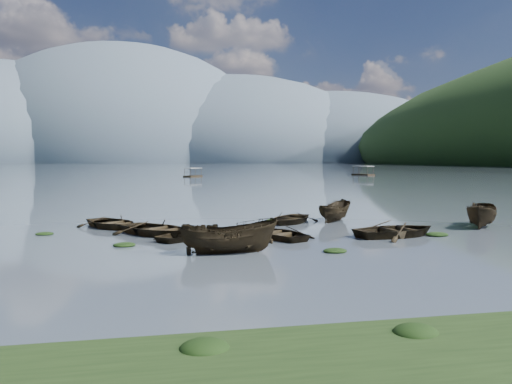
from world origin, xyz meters
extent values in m
plane|color=#49525B|center=(0.00, 0.00, 0.00)|extent=(2400.00, 2400.00, 0.00)
cube|color=black|center=(0.00, -14.00, 0.00)|extent=(60.00, 6.00, 0.50)
ellipsoid|color=#475666|center=(-260.00, 900.00, 0.00)|extent=(520.00, 520.00, 280.00)
ellipsoid|color=#475666|center=(-60.00, 900.00, 0.00)|extent=(520.00, 520.00, 340.00)
ellipsoid|color=#475666|center=(140.00, 900.00, 0.00)|extent=(520.00, 520.00, 260.00)
ellipsoid|color=#475666|center=(320.00, 900.00, 0.00)|extent=(520.00, 520.00, 220.00)
imported|color=black|center=(-7.01, 6.27, 0.00)|extent=(5.99, 6.22, 1.05)
imported|color=black|center=(-5.24, 4.39, 0.00)|extent=(4.84, 4.75, 0.82)
imported|color=black|center=(-3.69, -0.15, 0.00)|extent=(4.61, 1.85, 1.76)
imported|color=black|center=(-0.45, 3.83, 0.00)|extent=(4.45, 5.10, 0.88)
imported|color=black|center=(6.27, 3.06, 0.00)|extent=(5.78, 4.67, 1.06)
imported|color=black|center=(13.41, 5.51, 0.00)|extent=(4.31, 4.55, 1.76)
imported|color=black|center=(-9.71, 9.87, 0.00)|extent=(5.36, 5.79, 0.98)
imported|color=black|center=(1.97, 10.05, 0.00)|extent=(5.20, 5.52, 0.93)
imported|color=black|center=(5.29, 10.38, 0.00)|extent=(3.92, 4.18, 1.61)
ellipsoid|color=black|center=(-8.55, 2.75, 0.00)|extent=(1.11, 0.91, 0.24)
ellipsoid|color=black|center=(-1.59, 7.83, 0.00)|extent=(1.09, 0.87, 0.24)
ellipsoid|color=black|center=(1.14, -0.87, 0.00)|extent=(1.13, 0.90, 0.24)
ellipsoid|color=black|center=(0.59, 4.61, 0.00)|extent=(0.78, 0.66, 0.17)
ellipsoid|color=black|center=(8.53, 2.72, 0.00)|extent=(1.31, 1.04, 0.27)
ellipsoid|color=black|center=(-13.27, 7.59, 0.00)|extent=(1.01, 0.81, 0.21)
ellipsoid|color=black|center=(1.08, 11.41, 0.00)|extent=(0.89, 0.74, 0.18)
ellipsoid|color=black|center=(2.79, 11.22, 0.00)|extent=(1.07, 0.86, 0.23)
camera|label=1|loc=(-7.00, -22.58, 4.27)|focal=35.00mm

